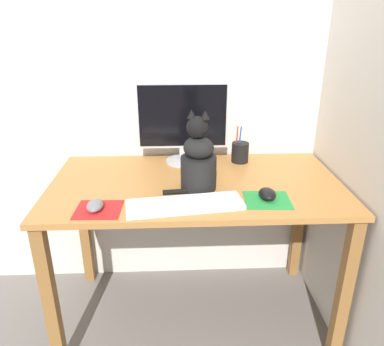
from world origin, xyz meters
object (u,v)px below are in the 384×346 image
at_px(monitor, 183,121).
at_px(computer_mouse_right, 267,194).
at_px(pen_cup, 240,152).
at_px(cat, 198,161).
at_px(keyboard, 185,204).
at_px(computer_mouse_left, 95,206).

height_order(monitor, computer_mouse_right, monitor).
bearing_deg(monitor, pen_cup, -2.31).
bearing_deg(monitor, cat, -79.85).
height_order(monitor, cat, monitor).
xyz_separation_m(keyboard, pen_cup, (0.29, 0.47, 0.04)).
bearing_deg(pen_cup, cat, -126.78).
relative_size(monitor, cat, 1.30).
bearing_deg(monitor, computer_mouse_right, -52.84).
xyz_separation_m(monitor, cat, (0.06, -0.32, -0.08)).
height_order(computer_mouse_right, pen_cup, pen_cup).
height_order(cat, pen_cup, cat).
height_order(computer_mouse_right, cat, cat).
height_order(monitor, keyboard, monitor).
relative_size(keyboard, computer_mouse_left, 4.84).
bearing_deg(keyboard, computer_mouse_left, 174.61).
bearing_deg(cat, pen_cup, 68.96).
relative_size(monitor, computer_mouse_left, 4.64).
relative_size(keyboard, computer_mouse_right, 4.74).
bearing_deg(cat, keyboard, -94.22).
xyz_separation_m(monitor, computer_mouse_left, (-0.34, -0.49, -0.19)).
distance_m(cat, pen_cup, 0.39).
bearing_deg(computer_mouse_right, monitor, 127.16).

